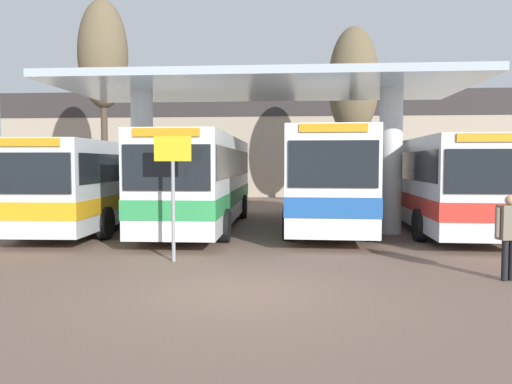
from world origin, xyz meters
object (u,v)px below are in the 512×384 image
object	(u,v)px
info_sign_platform	(173,173)
transit_bus_center_bay	(202,178)
transit_bus_right_bay	(326,175)
poplar_tree_behind_right	(353,84)
parked_car_street	(210,185)
transit_bus_left_bay	(105,180)
poplar_tree_behind_left	(103,56)
pedestrian_waiting	(509,229)
transit_bus_far_right_bay	(431,179)

from	to	relation	value
info_sign_platform	transit_bus_center_bay	bearing A→B (deg)	94.22
transit_bus_right_bay	poplar_tree_behind_right	size ratio (longest dim) A/B	1.16
info_sign_platform	poplar_tree_behind_right	size ratio (longest dim) A/B	0.31
parked_car_street	poplar_tree_behind_right	bearing A→B (deg)	-22.09
transit_bus_left_bay	poplar_tree_behind_right	world-z (taller)	poplar_tree_behind_right
transit_bus_left_bay	parked_car_street	world-z (taller)	transit_bus_left_bay
transit_bus_right_bay	poplar_tree_behind_left	distance (m)	14.17
transit_bus_center_bay	poplar_tree_behind_right	xyz separation A→B (m)	(6.52, 9.12, 4.75)
transit_bus_right_bay	info_sign_platform	xyz separation A→B (m)	(-4.09, -6.94, 0.24)
transit_bus_center_bay	pedestrian_waiting	bearing A→B (deg)	133.76
pedestrian_waiting	info_sign_platform	bearing A→B (deg)	152.62
pedestrian_waiting	poplar_tree_behind_left	world-z (taller)	poplar_tree_behind_left
transit_bus_right_bay	poplar_tree_behind_right	distance (m)	9.95
transit_bus_center_bay	transit_bus_far_right_bay	world-z (taller)	transit_bus_center_bay
poplar_tree_behind_right	info_sign_platform	bearing A→B (deg)	-111.32
transit_bus_far_right_bay	info_sign_platform	xyz separation A→B (m)	(-8.03, -7.31, 0.39)
transit_bus_right_bay	info_sign_platform	bearing A→B (deg)	61.14
transit_bus_far_right_bay	parked_car_street	world-z (taller)	transit_bus_far_right_bay
transit_bus_right_bay	poplar_tree_behind_right	world-z (taller)	poplar_tree_behind_right
transit_bus_left_bay	info_sign_platform	distance (m)	8.13
info_sign_platform	poplar_tree_behind_left	xyz separation A→B (m)	(-6.95, 13.52, 5.73)
info_sign_platform	pedestrian_waiting	xyz separation A→B (m)	(7.26, -1.42, -1.10)
poplar_tree_behind_right	transit_bus_far_right_bay	bearing A→B (deg)	-76.38
transit_bus_left_bay	poplar_tree_behind_right	bearing A→B (deg)	-142.10
pedestrian_waiting	transit_bus_far_right_bay	bearing A→B (deg)	68.62
transit_bus_center_bay	transit_bus_right_bay	size ratio (longest dim) A/B	1.00
pedestrian_waiting	poplar_tree_behind_right	distance (m)	17.84
info_sign_platform	parked_car_street	xyz separation A→B (m)	(-2.35, 18.89, -1.17)
poplar_tree_behind_right	parked_car_street	size ratio (longest dim) A/B	2.26
transit_bus_center_bay	poplar_tree_behind_right	size ratio (longest dim) A/B	1.16
transit_bus_left_bay	poplar_tree_behind_left	xyz separation A→B (m)	(-2.59, 6.67, 6.16)
transit_bus_center_bay	info_sign_platform	bearing A→B (deg)	93.22
info_sign_platform	poplar_tree_behind_right	world-z (taller)	poplar_tree_behind_right
info_sign_platform	poplar_tree_behind_right	bearing A→B (deg)	68.68
transit_bus_center_bay	transit_bus_left_bay	bearing A→B (deg)	-7.91
pedestrian_waiting	poplar_tree_behind_right	world-z (taller)	poplar_tree_behind_right
info_sign_platform	transit_bus_right_bay	bearing A→B (deg)	59.47
poplar_tree_behind_left	transit_bus_left_bay	bearing A→B (deg)	-68.77
transit_bus_center_bay	info_sign_platform	distance (m)	6.41
transit_bus_center_bay	poplar_tree_behind_left	distance (m)	11.37
info_sign_platform	parked_car_street	distance (m)	19.07
info_sign_platform	pedestrian_waiting	world-z (taller)	info_sign_platform
transit_bus_far_right_bay	parked_car_street	size ratio (longest dim) A/B	2.86
parked_car_street	transit_bus_right_bay	bearing A→B (deg)	-61.79
transit_bus_right_bay	parked_car_street	bearing A→B (deg)	-59.98
transit_bus_center_bay	transit_bus_right_bay	distance (m)	4.60
info_sign_platform	parked_car_street	world-z (taller)	info_sign_platform
parked_car_street	transit_bus_far_right_bay	bearing A→B (deg)	-48.23
pedestrian_waiting	transit_bus_left_bay	bearing A→B (deg)	128.21
transit_bus_left_bay	pedestrian_waiting	xyz separation A→B (m)	(11.62, -8.27, -0.67)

